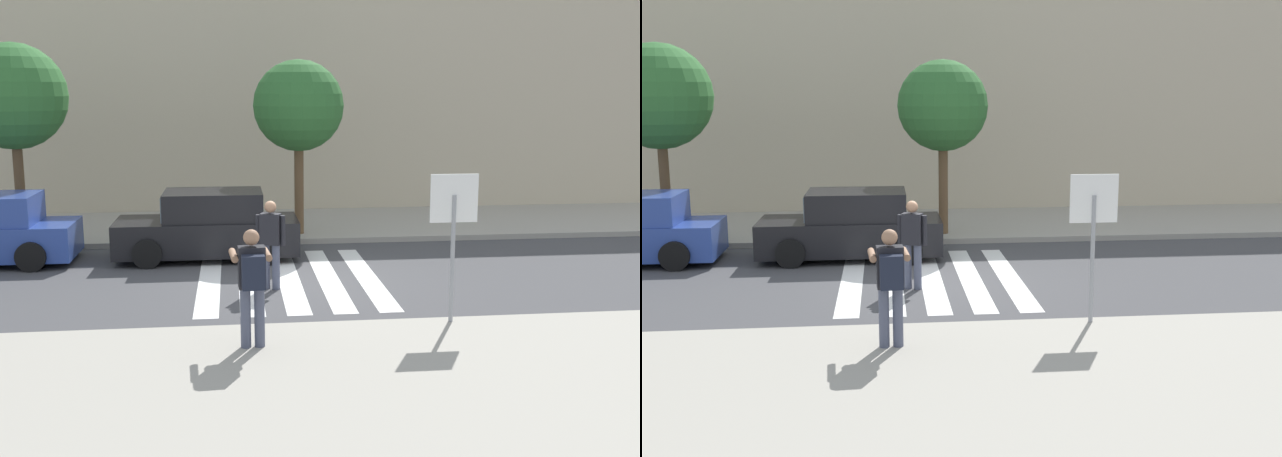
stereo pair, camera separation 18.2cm
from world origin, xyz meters
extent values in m
plane|color=#424244|center=(0.00, 0.00, 0.00)|extent=(120.00, 120.00, 0.00)
cube|color=#9E998C|center=(0.00, -6.20, 0.07)|extent=(60.00, 6.00, 0.14)
cube|color=#9E998C|center=(0.00, 6.00, 0.07)|extent=(60.00, 4.80, 0.14)
cube|color=beige|center=(0.00, 10.40, 3.87)|extent=(56.00, 4.00, 7.75)
cube|color=silver|center=(-1.60, 0.20, 0.00)|extent=(0.44, 5.20, 0.01)
cube|color=silver|center=(-0.80, 0.20, 0.00)|extent=(0.44, 5.20, 0.01)
cube|color=silver|center=(0.00, 0.20, 0.00)|extent=(0.44, 5.20, 0.01)
cube|color=silver|center=(0.80, 0.20, 0.00)|extent=(0.44, 5.20, 0.01)
cube|color=silver|center=(1.60, 0.20, 0.00)|extent=(0.44, 5.20, 0.01)
cylinder|color=gray|center=(2.33, -3.43, 1.16)|extent=(0.07, 0.07, 2.04)
cube|color=white|center=(2.33, -3.41, 2.13)|extent=(0.76, 0.03, 0.76)
cube|color=red|center=(2.33, -3.39, 2.13)|extent=(0.66, 0.02, 0.66)
cylinder|color=#474C60|center=(-0.96, -4.28, 0.58)|extent=(0.15, 0.15, 0.88)
cylinder|color=#474C60|center=(-0.76, -4.26, 0.58)|extent=(0.15, 0.15, 0.88)
cube|color=black|center=(-0.86, -4.27, 1.32)|extent=(0.40, 0.27, 0.60)
sphere|color=#A37556|center=(-0.86, -4.27, 1.75)|extent=(0.23, 0.23, 0.23)
cylinder|color=#A37556|center=(-1.11, -4.07, 1.46)|extent=(0.14, 0.59, 0.10)
cylinder|color=#A37556|center=(-0.63, -4.03, 1.46)|extent=(0.14, 0.59, 0.10)
cube|color=black|center=(-0.89, -3.87, 1.49)|extent=(0.15, 0.11, 0.10)
cube|color=black|center=(-0.84, -4.50, 1.30)|extent=(0.33, 0.22, 0.48)
cylinder|color=#474C60|center=(-0.49, -0.54, 0.44)|extent=(0.15, 0.15, 0.88)
cylinder|color=#474C60|center=(-0.30, -0.61, 0.44)|extent=(0.15, 0.15, 0.88)
cube|color=black|center=(-0.40, -0.58, 1.18)|extent=(0.44, 0.35, 0.60)
sphere|color=#A37556|center=(-0.40, -0.58, 1.61)|extent=(0.23, 0.23, 0.23)
cylinder|color=black|center=(-0.62, -0.50, 1.16)|extent=(0.10, 0.10, 0.58)
cylinder|color=black|center=(-0.17, -0.65, 1.16)|extent=(0.10, 0.10, 0.58)
cube|color=slate|center=(-5.53, 2.30, 1.23)|extent=(0.10, 1.50, 0.51)
cylinder|color=black|center=(-5.38, 1.45, 0.32)|extent=(0.64, 0.22, 0.64)
cylinder|color=black|center=(-5.38, 3.15, 0.32)|extent=(0.64, 0.22, 0.64)
cube|color=black|center=(-1.69, 2.30, 0.53)|extent=(4.10, 1.70, 0.76)
cube|color=black|center=(-1.54, 2.30, 1.23)|extent=(2.20, 1.56, 0.64)
cube|color=slate|center=(-2.61, 2.30, 1.23)|extent=(0.10, 1.50, 0.54)
cube|color=slate|center=(-0.57, 2.30, 1.23)|extent=(0.10, 1.50, 0.51)
cylinder|color=black|center=(-2.96, 1.45, 0.32)|extent=(0.64, 0.22, 0.64)
cylinder|color=black|center=(-2.96, 3.15, 0.32)|extent=(0.64, 0.22, 0.64)
cylinder|color=black|center=(-0.42, 1.45, 0.32)|extent=(0.64, 0.22, 0.64)
cylinder|color=black|center=(-0.42, 3.15, 0.32)|extent=(0.64, 0.22, 0.64)
cylinder|color=brown|center=(-6.26, 4.25, 1.51)|extent=(0.24, 0.24, 2.75)
sphere|color=#2D662D|center=(-6.26, 4.25, 3.65)|extent=(2.55, 2.55, 2.55)
cylinder|color=brown|center=(0.60, 4.35, 1.43)|extent=(0.24, 0.24, 2.58)
sphere|color=#2D662D|center=(0.60, 4.35, 3.41)|extent=(2.29, 2.29, 2.29)
camera|label=1|loc=(-1.11, -14.62, 3.78)|focal=42.00mm
camera|label=2|loc=(-0.93, -14.64, 3.78)|focal=42.00mm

